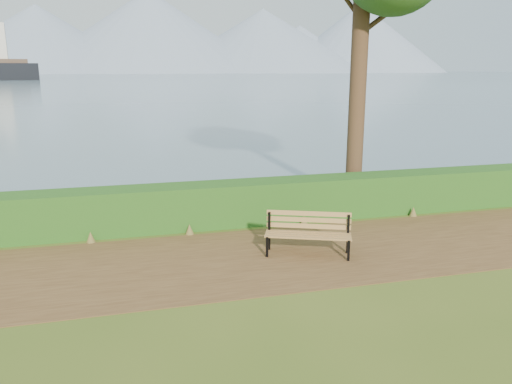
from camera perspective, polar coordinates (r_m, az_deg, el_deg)
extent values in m
plane|color=#3F5719|center=(9.57, 0.59, -8.18)|extent=(140.00, 140.00, 0.00)
cube|color=#51351C|center=(9.84, 0.13, -7.51)|extent=(40.00, 3.40, 0.01)
cube|color=#184313|center=(11.81, -2.70, -1.30)|extent=(32.00, 0.85, 1.00)
cube|color=slate|center=(268.58, -14.46, 12.79)|extent=(700.00, 510.00, 0.00)
cone|color=#7A8BA3|center=(408.16, -23.63, 15.74)|extent=(160.00, 160.00, 48.00)
cone|color=#7A8BA3|center=(415.06, -12.04, 17.48)|extent=(190.00, 190.00, 62.00)
cone|color=#7A8BA3|center=(424.25, 0.81, 16.88)|extent=(170.00, 170.00, 50.00)
cone|color=#7A8BA3|center=(465.58, 11.70, 16.84)|extent=(150.00, 150.00, 58.00)
cone|color=#7A8BA3|center=(438.84, -16.17, 15.28)|extent=(120.00, 120.00, 35.00)
cone|color=#7A8BA3|center=(459.82, 4.95, 15.98)|extent=(130.00, 130.00, 40.00)
cube|color=black|center=(9.80, 1.28, -6.31)|extent=(0.06, 0.07, 0.42)
cube|color=black|center=(10.12, 1.53, -4.49)|extent=(0.06, 0.07, 0.80)
cube|color=black|center=(9.93, 1.41, -4.91)|extent=(0.22, 0.47, 0.05)
cube|color=black|center=(9.77, 10.54, -6.61)|extent=(0.06, 0.07, 0.42)
cube|color=black|center=(10.10, 10.47, -4.78)|extent=(0.06, 0.07, 0.80)
cube|color=black|center=(9.91, 10.52, -5.21)|extent=(0.22, 0.47, 0.05)
cube|color=olive|center=(9.71, 5.94, -5.26)|extent=(1.59, 0.71, 0.03)
cube|color=olive|center=(9.82, 5.95, -5.03)|extent=(1.59, 0.71, 0.03)
cube|color=olive|center=(9.94, 5.97, -4.81)|extent=(1.59, 0.71, 0.03)
cube|color=olive|center=(10.05, 5.99, -4.60)|extent=(1.59, 0.71, 0.03)
cube|color=olive|center=(10.07, 6.02, -3.89)|extent=(1.58, 0.67, 0.10)
cube|color=olive|center=(10.03, 6.04, -3.18)|extent=(1.58, 0.67, 0.10)
cube|color=olive|center=(9.99, 6.05, -2.46)|extent=(1.58, 0.67, 0.10)
cylinder|color=#382317|center=(13.55, 11.73, 15.07)|extent=(0.44, 0.44, 7.86)
cylinder|color=#382317|center=(13.82, 13.85, 18.57)|extent=(1.15, 0.13, 0.86)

